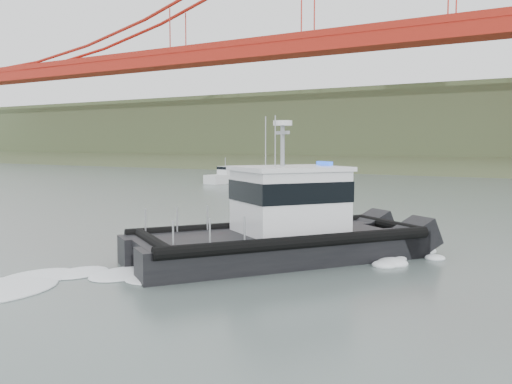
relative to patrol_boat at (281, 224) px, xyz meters
The scene contains 3 objects.
ground 6.91m from the patrol_boat, 148.35° to the right, with size 400.00×400.00×0.00m, color #475450.
patrol_boat is the anchor object (origin of this frame).
motorboat 48.41m from the patrol_boat, 128.22° to the left, with size 2.56×6.20×3.32m.
Camera 1 is at (17.70, -17.28, 4.92)m, focal length 40.00 mm.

